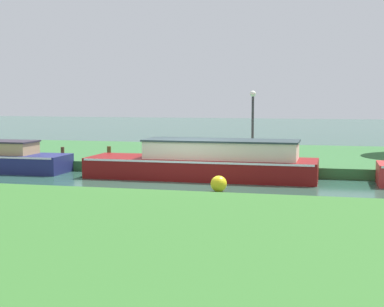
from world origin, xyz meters
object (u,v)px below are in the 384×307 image
maroon_barge (207,162)px  mooring_post_far (109,153)px  channel_buoy (219,184)px  lamp_post (253,116)px  mooring_post_near (63,153)px

maroon_barge → mooring_post_far: size_ratio=14.54×
maroon_barge → channel_buoy: 3.02m
maroon_barge → lamp_post: (1.28, 2.76, 1.57)m
channel_buoy → maroon_barge: bearing=109.5°
maroon_barge → mooring_post_far: bearing=162.7°
maroon_barge → mooring_post_near: bearing=168.1°
maroon_barge → mooring_post_far: 4.52m
channel_buoy → mooring_post_near: bearing=150.4°
mooring_post_near → mooring_post_far: size_ratio=0.88×
mooring_post_far → maroon_barge: bearing=-17.3°
mooring_post_far → lamp_post: bearing=14.2°
lamp_post → mooring_post_near: size_ratio=5.56×
lamp_post → mooring_post_far: size_ratio=4.88×
mooring_post_far → mooring_post_near: bearing=180.0°
maroon_barge → lamp_post: bearing=65.1°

